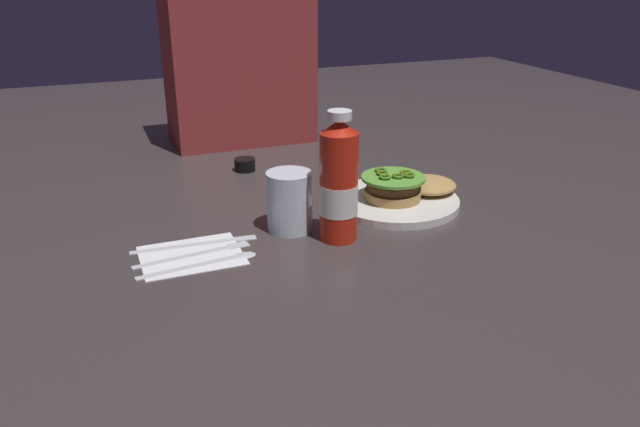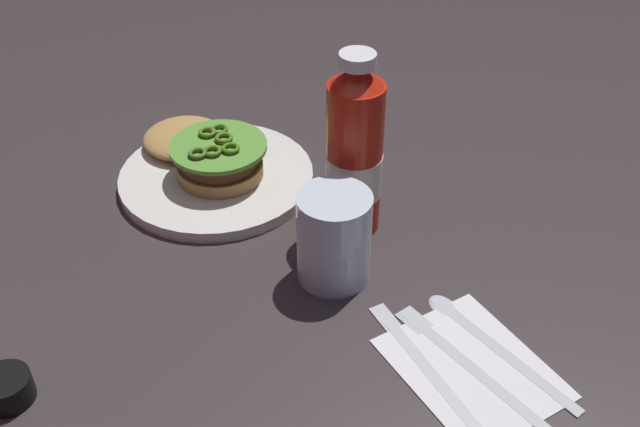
# 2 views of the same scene
# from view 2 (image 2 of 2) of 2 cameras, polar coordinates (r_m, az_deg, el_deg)

# --- Properties ---
(ground_plane) EXTENTS (3.00, 3.00, 0.00)m
(ground_plane) POSITION_cam_2_polar(r_m,az_deg,el_deg) (0.85, -6.40, -3.76)
(ground_plane) COLOR #383131
(dinner_plate) EXTENTS (0.25, 0.25, 0.02)m
(dinner_plate) POSITION_cam_2_polar(r_m,az_deg,el_deg) (0.97, -7.93, 2.76)
(dinner_plate) COLOR silver
(dinner_plate) RESTS_ON ground_plane
(burger_sandwich) EXTENTS (0.20, 0.13, 0.05)m
(burger_sandwich) POSITION_cam_2_polar(r_m,az_deg,el_deg) (0.97, -8.75, 4.77)
(burger_sandwich) COLOR #B18447
(burger_sandwich) RESTS_ON dinner_plate
(ketchup_bottle) EXTENTS (0.07, 0.07, 0.22)m
(ketchup_bottle) POSITION_cam_2_polar(r_m,az_deg,el_deg) (0.84, 2.65, 4.50)
(ketchup_bottle) COLOR red
(ketchup_bottle) RESTS_ON ground_plane
(water_glass) EXTENTS (0.08, 0.08, 0.11)m
(water_glass) POSITION_cam_2_polar(r_m,az_deg,el_deg) (0.79, 1.08, -1.84)
(water_glass) COLOR silver
(water_glass) RESTS_ON ground_plane
(condiment_cup) EXTENTS (0.05, 0.05, 0.03)m
(condiment_cup) POSITION_cam_2_polar(r_m,az_deg,el_deg) (0.76, -22.91, -12.27)
(condiment_cup) COLOR black
(condiment_cup) RESTS_ON ground_plane
(napkin) EXTENTS (0.16, 0.13, 0.00)m
(napkin) POSITION_cam_2_polar(r_m,az_deg,el_deg) (0.75, 11.57, -11.52)
(napkin) COLOR silver
(napkin) RESTS_ON ground_plane
(spoon_utensil) EXTENTS (0.19, 0.04, 0.00)m
(spoon_utensil) POSITION_cam_2_polar(r_m,az_deg,el_deg) (0.78, 12.17, -8.87)
(spoon_utensil) COLOR silver
(spoon_utensil) RESTS_ON napkin
(fork_utensil) EXTENTS (0.19, 0.04, 0.00)m
(fork_utensil) POSITION_cam_2_polar(r_m,az_deg,el_deg) (0.75, 10.52, -10.52)
(fork_utensil) COLOR silver
(fork_utensil) RESTS_ON napkin
(butter_knife) EXTENTS (0.21, 0.03, 0.00)m
(butter_knife) POSITION_cam_2_polar(r_m,az_deg,el_deg) (0.74, 8.04, -11.28)
(butter_knife) COLOR silver
(butter_knife) RESTS_ON napkin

